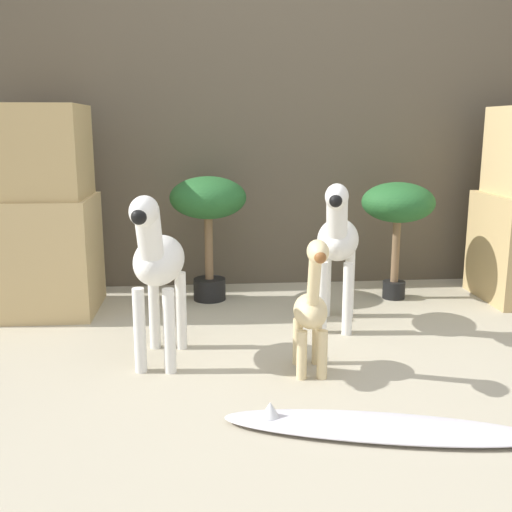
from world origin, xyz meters
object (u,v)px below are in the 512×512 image
at_px(zebra_left, 157,262).
at_px(giraffe_figurine, 312,307).
at_px(potted_palm_back, 398,207).
at_px(surfboard, 378,427).
at_px(zebra_right, 338,241).
at_px(potted_palm_front, 208,207).

relative_size(zebra_left, giraffe_figurine, 1.26).
relative_size(giraffe_figurine, potted_palm_back, 0.86).
xyz_separation_m(giraffe_figurine, potted_palm_back, (0.65, 1.00, 0.24)).
bearing_deg(zebra_left, potted_palm_back, 34.00).
relative_size(potted_palm_back, surfboard, 0.63).
xyz_separation_m(zebra_right, surfboard, (-0.08, -1.00, -0.40)).
bearing_deg(potted_palm_back, surfboard, -109.36).
bearing_deg(potted_palm_back, potted_palm_front, 176.60).
relative_size(zebra_left, potted_palm_back, 1.09).
xyz_separation_m(giraffe_figurine, surfboard, (0.13, -0.46, -0.25)).
bearing_deg(zebra_left, zebra_right, 25.00).
bearing_deg(giraffe_figurine, zebra_left, 164.10).
bearing_deg(giraffe_figurine, potted_palm_front, 109.64).
bearing_deg(giraffe_figurine, surfboard, -73.94).
xyz_separation_m(zebra_right, zebra_left, (-0.80, -0.37, 0.00)).
bearing_deg(zebra_right, potted_palm_back, 46.70).
height_order(giraffe_figurine, surfboard, giraffe_figurine).
bearing_deg(potted_palm_front, giraffe_figurine, -70.36).
height_order(giraffe_figurine, potted_palm_back, potted_palm_back).
height_order(giraffe_figurine, potted_palm_front, potted_palm_front).
height_order(zebra_left, surfboard, zebra_left).
relative_size(giraffe_figurine, potted_palm_front, 0.82).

